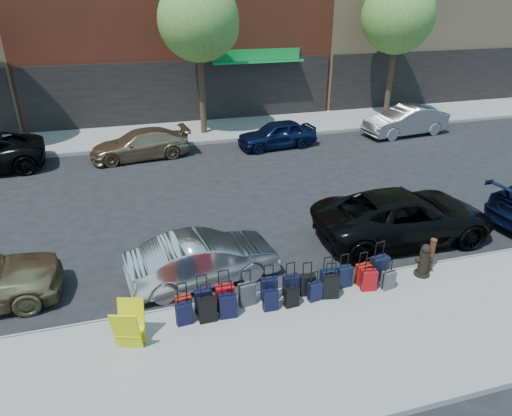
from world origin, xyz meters
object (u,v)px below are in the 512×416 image
object	(u,v)px
tree_right	(400,19)
tree_center	(202,22)
car_far_3	(405,121)
fire_hydrant	(424,261)
car_near_1	(203,259)
suitcase_front_5	(291,286)
bollard	(431,254)
car_near_2	(404,216)
car_far_1	(140,144)
display_rack	(129,326)
car_far_2	(277,134)

from	to	relation	value
tree_right	tree_center	bearing A→B (deg)	180.00
car_far_3	fire_hydrant	bearing A→B (deg)	-36.23
car_near_1	car_far_3	bearing A→B (deg)	-58.28
tree_center	fire_hydrant	distance (m)	15.48
fire_hydrant	suitcase_front_5	bearing A→B (deg)	-171.13
tree_center	suitcase_front_5	bearing A→B (deg)	-92.31
bollard	car_near_2	xyz separation A→B (m)	(0.38, 1.92, 0.13)
tree_center	bollard	distance (m)	15.37
tree_right	car_far_1	distance (m)	15.00
fire_hydrant	car_near_1	bearing A→B (deg)	174.62
fire_hydrant	display_rack	distance (m)	7.37
tree_right	car_near_2	distance (m)	14.81
suitcase_front_5	bollard	bearing A→B (deg)	-4.12
display_rack	car_near_2	distance (m)	8.48
fire_hydrant	display_rack	world-z (taller)	display_rack
tree_right	suitcase_front_5	distance (m)	18.75
display_rack	car_far_2	distance (m)	14.03
car_near_1	car_near_2	size ratio (longest dim) A/B	0.72
bollard	car_near_2	distance (m)	1.96
car_far_1	car_far_3	distance (m)	13.28
suitcase_front_5	car_far_3	world-z (taller)	car_far_3
car_far_1	bollard	bearing A→B (deg)	23.97
tree_center	car_near_1	bearing A→B (deg)	-100.80
tree_center	suitcase_front_5	size ratio (longest dim) A/B	8.04
tree_center	car_far_2	distance (m)	6.28
suitcase_front_5	car_far_2	distance (m)	11.87
car_far_1	car_near_2	bearing A→B (deg)	30.18
car_far_2	car_far_3	xyz separation A→B (m)	(6.98, 0.15, 0.09)
tree_center	fire_hydrant	world-z (taller)	tree_center
display_rack	car_far_3	distance (m)	18.69
car_far_1	car_far_2	world-z (taller)	car_far_2
tree_center	suitcase_front_5	world-z (taller)	tree_center
tree_center	car_far_1	bearing A→B (deg)	-142.16
tree_center	car_far_2	xyz separation A→B (m)	(2.84, -2.92, -4.77)
suitcase_front_5	fire_hydrant	bearing A→B (deg)	-6.76
tree_center	tree_right	bearing A→B (deg)	0.00
car_far_1	car_far_2	bearing A→B (deg)	81.37
bollard	display_rack	bearing A→B (deg)	-174.45
bollard	car_far_3	distance (m)	13.16
car_far_3	car_far_2	bearing A→B (deg)	-94.57
tree_right	suitcase_front_5	world-z (taller)	tree_right
tree_right	fire_hydrant	world-z (taller)	tree_right
suitcase_front_5	display_rack	distance (m)	3.84
car_near_1	car_far_2	bearing A→B (deg)	-35.73
car_near_1	tree_center	bearing A→B (deg)	-18.46
fire_hydrant	display_rack	bearing A→B (deg)	-165.02
tree_center	fire_hydrant	xyz separation A→B (m)	(3.00, -14.39, -4.85)
bollard	car_far_2	size ratio (longest dim) A/B	0.24
fire_hydrant	car_near_1	xyz separation A→B (m)	(-5.45, 1.55, 0.07)
car_near_2	car_far_1	world-z (taller)	car_near_2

